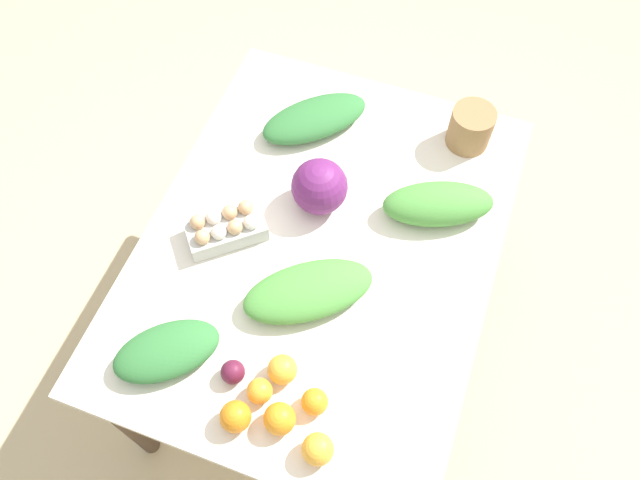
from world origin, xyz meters
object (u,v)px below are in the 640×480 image
orange_1 (315,402)px  orange_2 (318,449)px  orange_0 (280,419)px  orange_5 (282,369)px  greens_bunch_chard (308,291)px  paper_bag (471,128)px  egg_carton (226,227)px  greens_bunch_kale (315,118)px  greens_bunch_dandelion (167,351)px  cabbage_purple (319,187)px  greens_bunch_scallion (438,204)px  orange_3 (235,417)px  orange_4 (260,391)px  beet_root (233,372)px

orange_1 → orange_2: size_ratio=0.86×
orange_0 → orange_5: orange_0 is taller
greens_bunch_chard → orange_0: (0.34, 0.05, -0.00)m
paper_bag → orange_5: paper_bag is taller
egg_carton → greens_bunch_kale: 0.48m
greens_bunch_chard → greens_bunch_dandelion: 0.40m
greens_bunch_dandelion → orange_5: bearing=100.8°
orange_5 → egg_carton: bearing=-137.2°
paper_bag → orange_0: 1.05m
cabbage_purple → paper_bag: (-0.38, 0.36, -0.02)m
egg_carton → cabbage_purple: bearing=-177.1°
greens_bunch_scallion → cabbage_purple: bearing=-76.3°
orange_2 → orange_3: bearing=-90.9°
egg_carton → paper_bag: size_ratio=1.82×
greens_bunch_chard → orange_4: greens_bunch_chard is taller
orange_3 → greens_bunch_dandelion: bearing=-111.6°
greens_bunch_dandelion → orange_1: size_ratio=4.07×
greens_bunch_dandelion → orange_2: size_ratio=3.51×
beet_root → egg_carton: bearing=-153.4°
beet_root → orange_4: size_ratio=0.95×
greens_bunch_kale → beet_root: greens_bunch_kale is taller
orange_0 → orange_5: bearing=-161.2°
cabbage_purple → orange_1: bearing=18.9°
egg_carton → orange_4: (0.40, 0.27, -0.01)m
egg_carton → orange_2: bearing=93.3°
orange_3 → orange_5: orange_3 is taller
greens_bunch_dandelion → orange_1: 0.40m
greens_bunch_kale → orange_2: bearing=20.7°
cabbage_purple → greens_bunch_scallion: 0.35m
cabbage_purple → orange_2: 0.73m
greens_bunch_chard → greens_bunch_scallion: bearing=146.2°
greens_bunch_kale → greens_bunch_scallion: bearing=67.5°
egg_carton → greens_bunch_scallion: (-0.28, 0.55, 0.01)m
greens_bunch_chard → orange_0: 0.35m
greens_bunch_kale → orange_5: same height
orange_5 → greens_bunch_chard: bearing=-176.4°
egg_carton → orange_4: 0.48m
greens_bunch_chard → greens_bunch_scallion: size_ratio=1.11×
orange_4 → cabbage_purple: bearing=-174.3°
orange_1 → orange_4: (0.02, -0.14, -0.00)m
greens_bunch_dandelion → orange_0: bearing=79.8°
orange_3 → orange_5: bearing=157.0°
greens_bunch_scallion → paper_bag: bearing=175.5°
greens_bunch_chard → beet_root: greens_bunch_chard is taller
greens_bunch_dandelion → orange_0: 0.34m
egg_carton → orange_5: size_ratio=3.18×
orange_0 → orange_4: bearing=-123.2°
orange_0 → orange_2: size_ratio=1.02×
orange_0 → orange_3: bearing=-72.8°
greens_bunch_scallion → orange_3: (0.76, -0.31, -0.01)m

